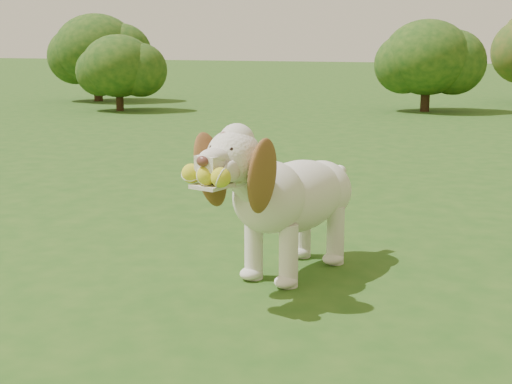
% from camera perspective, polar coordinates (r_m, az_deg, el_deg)
% --- Properties ---
extents(ground, '(80.00, 80.00, 0.00)m').
position_cam_1_polar(ground, '(3.66, -4.31, -7.10)').
color(ground, '#224C15').
rests_on(ground, ground).
extents(dog, '(0.59, 1.27, 0.83)m').
position_cam_1_polar(dog, '(3.61, 2.38, -0.03)').
color(dog, silver).
rests_on(dog, ground).
extents(shrub_a, '(1.28, 1.28, 1.33)m').
position_cam_1_polar(shrub_a, '(12.88, -10.95, 9.87)').
color(shrub_a, '#382314').
rests_on(shrub_a, ground).
extents(shrub_e, '(1.70, 1.70, 1.76)m').
position_cam_1_polar(shrub_e, '(15.12, -12.65, 11.04)').
color(shrub_e, '#382314').
rests_on(shrub_e, ground).
extents(shrub_b, '(1.53, 1.53, 1.58)m').
position_cam_1_polar(shrub_b, '(12.85, 13.53, 10.42)').
color(shrub_b, '#382314').
rests_on(shrub_b, ground).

